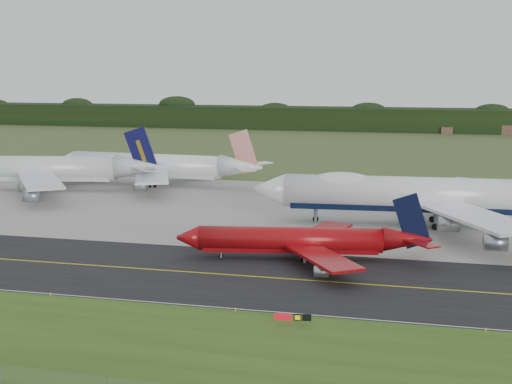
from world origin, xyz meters
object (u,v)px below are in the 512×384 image
object	(u,v)px
jet_ba_747	(430,195)
jet_star_tail	(157,166)
jet_red_737	(304,241)
taxiway_sign	(293,317)
jet_navy_gold	(40,169)

from	to	relation	value
jet_ba_747	jet_star_tail	world-z (taller)	jet_ba_747
jet_red_737	jet_star_tail	size ratio (longest dim) A/B	0.70
jet_star_tail	taxiway_sign	size ratio (longest dim) A/B	13.41
jet_navy_gold	taxiway_sign	world-z (taller)	jet_navy_gold
jet_navy_gold	taxiway_sign	distance (m)	120.57
jet_red_737	jet_star_tail	xyz separation A→B (m)	(-53.57, 68.04, 2.22)
jet_ba_747	jet_star_tail	xyz separation A→B (m)	(-74.34, 35.78, -1.05)
jet_navy_gold	taxiway_sign	bearing A→B (deg)	-45.12
jet_ba_747	jet_red_737	bearing A→B (deg)	-122.77
jet_red_737	taxiway_sign	xyz separation A→B (m)	(4.03, -32.16, -2.17)
taxiway_sign	jet_star_tail	bearing A→B (deg)	119.89
jet_star_tail	jet_navy_gold	bearing A→B (deg)	-151.59
jet_ba_747	jet_red_737	size ratio (longest dim) A/B	1.75
jet_star_tail	taxiway_sign	distance (m)	115.67
jet_ba_747	taxiway_sign	distance (m)	66.78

